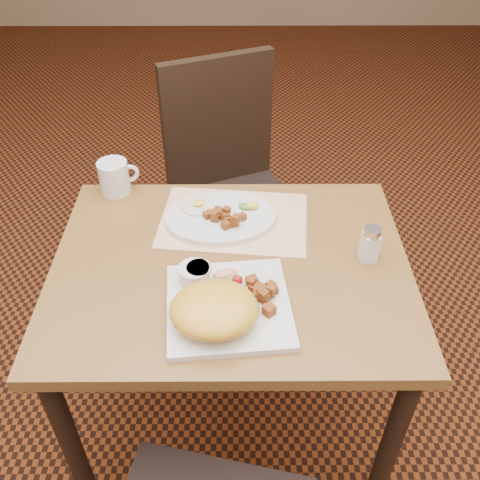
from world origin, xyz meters
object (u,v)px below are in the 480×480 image
at_px(chair_far, 230,179).
at_px(coffee_mug, 115,177).
at_px(table, 231,294).
at_px(salt_shaker, 370,244).
at_px(plate_oval, 221,218).
at_px(plate_square, 229,306).

height_order(chair_far, coffee_mug, chair_far).
bearing_deg(table, salt_shaker, 2.23).
distance_m(plate_oval, salt_shaker, 0.41).
bearing_deg(salt_shaker, coffee_mug, 156.10).
bearing_deg(chair_far, table, 68.61).
xyz_separation_m(table, chair_far, (-0.01, 0.69, -0.10)).
relative_size(table, plate_oval, 2.96).
relative_size(table, salt_shaker, 9.00).
bearing_deg(plate_oval, salt_shaker, -23.00).
xyz_separation_m(plate_oval, salt_shaker, (0.37, -0.16, 0.04)).
bearing_deg(plate_square, coffee_mug, 125.55).
bearing_deg(chair_far, salt_shaker, 95.52).
bearing_deg(coffee_mug, table, -43.09).
bearing_deg(plate_square, chair_far, 90.49).
distance_m(chair_far, coffee_mug, 0.56).
distance_m(table, plate_square, 0.19).
bearing_deg(chair_far, plate_oval, 65.84).
bearing_deg(table, plate_square, -91.30).
xyz_separation_m(chair_far, plate_square, (0.01, -0.84, 0.22)).
relative_size(chair_far, plate_square, 3.46).
bearing_deg(coffee_mug, plate_square, -54.45).
relative_size(salt_shaker, coffee_mug, 0.86).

